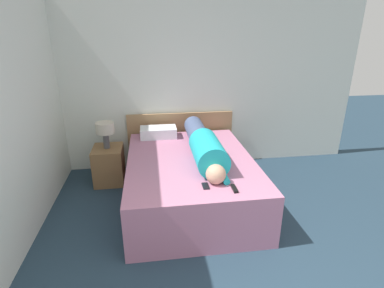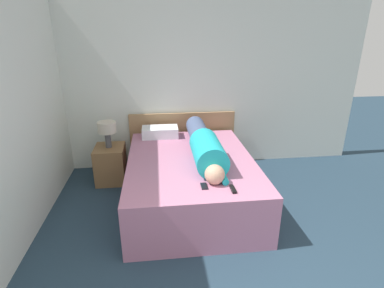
{
  "view_description": "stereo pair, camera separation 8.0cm",
  "coord_description": "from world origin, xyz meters",
  "px_view_note": "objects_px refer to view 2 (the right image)",
  "views": [
    {
      "loc": [
        -0.69,
        -0.99,
        2.09
      ],
      "look_at": [
        -0.24,
        2.18,
        0.85
      ],
      "focal_mm": 28.0,
      "sensor_mm": 36.0,
      "label": 1
    },
    {
      "loc": [
        -0.61,
        -1.0,
        2.09
      ],
      "look_at": [
        -0.24,
        2.18,
        0.85
      ],
      "focal_mm": 28.0,
      "sensor_mm": 36.0,
      "label": 2
    }
  ],
  "objects_px": {
    "nightstand": "(111,164)",
    "table_lamp": "(107,129)",
    "pillow_near_headboard": "(160,132)",
    "cell_phone": "(204,186)",
    "bed": "(191,180)",
    "person_lying": "(204,146)",
    "tv_remote": "(233,189)"
  },
  "relations": [
    {
      "from": "nightstand",
      "to": "table_lamp",
      "type": "relative_size",
      "value": 1.41
    },
    {
      "from": "pillow_near_headboard",
      "to": "cell_phone",
      "type": "height_order",
      "value": "pillow_near_headboard"
    },
    {
      "from": "table_lamp",
      "to": "cell_phone",
      "type": "xyz_separation_m",
      "value": [
        1.14,
        -1.41,
        -0.19
      ]
    },
    {
      "from": "bed",
      "to": "person_lying",
      "type": "xyz_separation_m",
      "value": [
        0.17,
        0.02,
        0.45
      ]
    },
    {
      "from": "table_lamp",
      "to": "bed",
      "type": "bearing_deg",
      "value": -32.62
    },
    {
      "from": "nightstand",
      "to": "person_lying",
      "type": "distance_m",
      "value": 1.51
    },
    {
      "from": "bed",
      "to": "tv_remote",
      "type": "height_order",
      "value": "tv_remote"
    },
    {
      "from": "bed",
      "to": "table_lamp",
      "type": "distance_m",
      "value": 1.38
    },
    {
      "from": "nightstand",
      "to": "person_lying",
      "type": "height_order",
      "value": "person_lying"
    },
    {
      "from": "cell_phone",
      "to": "nightstand",
      "type": "bearing_deg",
      "value": 129.06
    },
    {
      "from": "nightstand",
      "to": "pillow_near_headboard",
      "type": "bearing_deg",
      "value": 11.39
    },
    {
      "from": "bed",
      "to": "tv_remote",
      "type": "distance_m",
      "value": 0.93
    },
    {
      "from": "table_lamp",
      "to": "cell_phone",
      "type": "distance_m",
      "value": 1.82
    },
    {
      "from": "nightstand",
      "to": "cell_phone",
      "type": "height_order",
      "value": "cell_phone"
    },
    {
      "from": "person_lying",
      "to": "cell_phone",
      "type": "xyz_separation_m",
      "value": [
        -0.12,
        -0.74,
        -0.15
      ]
    },
    {
      "from": "bed",
      "to": "cell_phone",
      "type": "bearing_deg",
      "value": -85.34
    },
    {
      "from": "table_lamp",
      "to": "person_lying",
      "type": "xyz_separation_m",
      "value": [
        1.26,
        -0.67,
        -0.04
      ]
    },
    {
      "from": "bed",
      "to": "table_lamp",
      "type": "bearing_deg",
      "value": 147.38
    },
    {
      "from": "bed",
      "to": "person_lying",
      "type": "relative_size",
      "value": 1.2
    },
    {
      "from": "table_lamp",
      "to": "pillow_near_headboard",
      "type": "distance_m",
      "value": 0.75
    },
    {
      "from": "bed",
      "to": "nightstand",
      "type": "bearing_deg",
      "value": 147.38
    },
    {
      "from": "pillow_near_headboard",
      "to": "person_lying",
      "type": "bearing_deg",
      "value": -57.08
    },
    {
      "from": "pillow_near_headboard",
      "to": "table_lamp",
      "type": "bearing_deg",
      "value": -168.61
    },
    {
      "from": "tv_remote",
      "to": "person_lying",
      "type": "bearing_deg",
      "value": 100.52
    },
    {
      "from": "person_lying",
      "to": "cell_phone",
      "type": "relative_size",
      "value": 13.14
    },
    {
      "from": "table_lamp",
      "to": "tv_remote",
      "type": "relative_size",
      "value": 2.47
    },
    {
      "from": "nightstand",
      "to": "person_lying",
      "type": "bearing_deg",
      "value": -28.07
    },
    {
      "from": "cell_phone",
      "to": "table_lamp",
      "type": "bearing_deg",
      "value": 129.06
    },
    {
      "from": "person_lying",
      "to": "pillow_near_headboard",
      "type": "xyz_separation_m",
      "value": [
        -0.53,
        0.82,
        -0.08
      ]
    },
    {
      "from": "bed",
      "to": "person_lying",
      "type": "height_order",
      "value": "person_lying"
    },
    {
      "from": "bed",
      "to": "cell_phone",
      "type": "relative_size",
      "value": 15.78
    },
    {
      "from": "table_lamp",
      "to": "tv_remote",
      "type": "height_order",
      "value": "table_lamp"
    }
  ]
}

